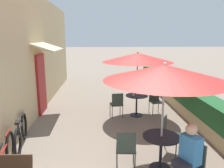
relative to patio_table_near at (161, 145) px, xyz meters
The scene contains 15 objects.
cafe_facade_wall 5.68m from the patio_table_near, 129.34° to the left, with size 0.98×11.80×4.20m.
planter_hedge 4.63m from the patio_table_near, 66.74° to the left, with size 0.60×10.80×1.01m.
patio_table_near is the anchor object (origin of this frame).
patio_umbrella_near 1.50m from the patio_table_near, ahead, with size 2.36×2.36×2.22m.
cafe_chair_near_left 0.72m from the patio_table_near, 58.30° to the right, with size 0.53×0.53×0.87m.
seated_patron_near_left 0.74m from the patio_table_near, 67.19° to the right, with size 0.50×0.46×1.25m.
cafe_chair_near_right 0.72m from the patio_table_near, 61.70° to the left, with size 0.56×0.56×0.87m.
cafe_chair_near_back 0.72m from the patio_table_near, behind, with size 0.43×0.43×0.87m.
patio_table_mid 3.17m from the patio_table_near, 89.23° to the left, with size 0.76×0.76×0.73m.
patio_umbrella_mid 3.51m from the patio_table_near, 89.23° to the left, with size 2.36×2.36×2.22m.
cafe_chair_mid_left 3.43m from the patio_table_near, 77.50° to the left, with size 0.45×0.45×0.87m.
cafe_chair_mid_right 3.06m from the patio_table_near, 102.40° to the left, with size 0.45×0.45×0.87m.
coffee_cup_mid 3.08m from the patio_table_near, 91.55° to the left, with size 0.07×0.07×0.09m.
bicycle_leaning 3.12m from the patio_table_near, behind, with size 0.34×1.69×0.77m.
bicycle_second 3.35m from the patio_table_near, 161.16° to the left, with size 0.38×1.71×0.80m.
Camera 1 is at (-0.32, -2.47, 2.68)m, focal length 35.00 mm.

